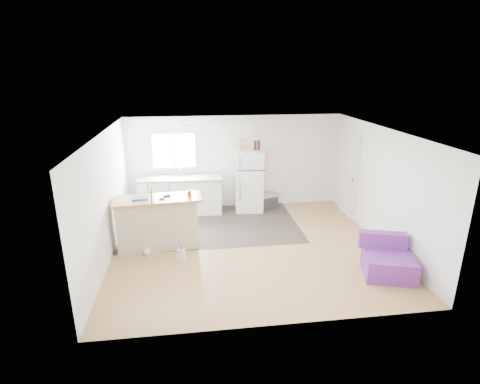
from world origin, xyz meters
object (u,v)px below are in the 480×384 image
(cooler, at_px, (267,200))
(bottle_right, at_px, (259,145))
(purple_seat, at_px, (388,261))
(cleaner_jug, at_px, (181,255))
(kitchen_cabinets, at_px, (181,195))
(blue_tray, at_px, (140,198))
(refrigerator, at_px, (249,181))
(cardboard_box, at_px, (243,144))
(peninsula, at_px, (158,222))
(bottle_left, at_px, (255,145))
(red_cup, at_px, (189,193))
(mop, at_px, (149,244))

(cooler, distance_m, bottle_right, 1.53)
(cooler, relative_size, purple_seat, 0.59)
(cleaner_jug, bearing_deg, kitchen_cabinets, 107.98)
(blue_tray, bearing_deg, kitchen_cabinets, 68.93)
(refrigerator, bearing_deg, bottle_right, -5.46)
(kitchen_cabinets, height_order, cardboard_box, cardboard_box)
(cooler, bearing_deg, purple_seat, -85.29)
(cleaner_jug, bearing_deg, refrigerator, 73.41)
(cleaner_jug, relative_size, cardboard_box, 1.03)
(peninsula, xyz_separation_m, refrigerator, (2.18, 1.87, 0.25))
(peninsula, bearing_deg, kitchen_cabinets, 72.32)
(bottle_left, xyz_separation_m, bottle_right, (0.09, 0.01, 0.00))
(cleaner_jug, relative_size, bottle_left, 1.23)
(bottle_left, bearing_deg, cooler, 17.50)
(red_cup, bearing_deg, refrigerator, 50.61)
(mop, bearing_deg, cooler, 24.94)
(peninsula, relative_size, cooler, 2.94)
(peninsula, height_order, bottle_left, bottle_left)
(refrigerator, height_order, cooler, refrigerator)
(red_cup, height_order, blue_tray, red_cup)
(mop, bearing_deg, blue_tray, 100.92)
(kitchen_cabinets, xyz_separation_m, refrigerator, (1.75, -0.02, 0.31))
(purple_seat, bearing_deg, kitchen_cabinets, 153.20)
(kitchen_cabinets, bearing_deg, red_cup, -79.95)
(kitchen_cabinets, height_order, cooler, kitchen_cabinets)
(kitchen_cabinets, xyz_separation_m, bottle_left, (1.89, -0.07, 1.23))
(purple_seat, bearing_deg, cardboard_box, 138.17)
(bottle_right, bearing_deg, cardboard_box, 175.24)
(cleaner_jug, relative_size, bottle_right, 1.23)
(red_cup, relative_size, bottle_right, 0.48)
(refrigerator, height_order, cardboard_box, cardboard_box)
(refrigerator, bearing_deg, cleaner_jug, -118.24)
(purple_seat, distance_m, bottle_right, 4.14)
(red_cup, distance_m, bottle_right, 2.57)
(mop, height_order, red_cup, mop)
(purple_seat, bearing_deg, cooler, 129.17)
(mop, relative_size, red_cup, 11.82)
(peninsula, height_order, red_cup, red_cup)
(cleaner_jug, bearing_deg, bottle_left, 70.74)
(refrigerator, height_order, red_cup, refrigerator)
(mop, bearing_deg, purple_seat, -30.42)
(mop, distance_m, red_cup, 1.28)
(cardboard_box, height_order, bottle_right, cardboard_box)
(purple_seat, relative_size, red_cup, 8.63)
(kitchen_cabinets, xyz_separation_m, red_cup, (0.24, -1.86, 0.65))
(red_cup, bearing_deg, bottle_right, 45.90)
(bottle_left, bearing_deg, red_cup, -132.72)
(cooler, relative_size, red_cup, 5.06)
(purple_seat, bearing_deg, blue_tray, 176.93)
(purple_seat, distance_m, mop, 4.51)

